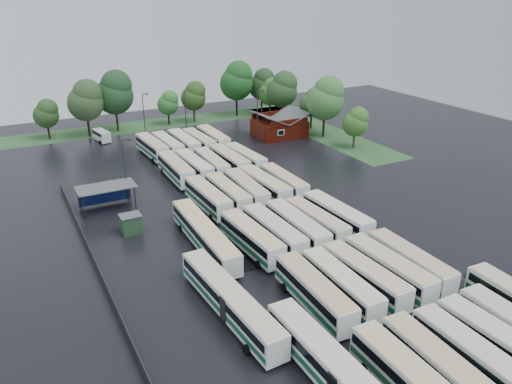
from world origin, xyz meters
name	(u,v)px	position (x,y,z in m)	size (l,w,h in m)	color
ground	(287,246)	(0.00, 0.00, 0.00)	(160.00, 160.00, 0.00)	black
brick_building	(279,128)	(24.00, 42.77, 1.87)	(10.07, 8.60, 5.39)	maroon
wash_shed	(106,189)	(-17.20, 22.02, 2.99)	(8.20, 4.20, 3.58)	#2D2D30
utility_hut	(131,224)	(-16.20, 12.60, 1.32)	(2.70, 2.20, 2.62)	#1E4025
grass_strip_north	(150,125)	(2.00, 64.80, 0.01)	(80.00, 10.00, 0.01)	#2B572A
grass_strip_east	(318,130)	(34.00, 42.80, 0.01)	(10.00, 50.00, 0.01)	#2B572A
west_fence	(92,255)	(-22.20, 8.00, 0.60)	(0.10, 50.00, 1.20)	#2D2D30
bus_r0c0	(410,381)	(-4.49, -25.81, 1.83)	(2.69, 11.96, 3.32)	white
bus_r0c1	(440,368)	(-1.39, -25.89, 1.80)	(2.97, 11.83, 3.27)	white
bus_r0c2	(472,357)	(2.06, -26.15, 1.77)	(2.62, 11.61, 3.22)	white
bus_r0c3	(499,344)	(5.31, -26.17, 1.79)	(2.81, 11.79, 3.26)	white
bus_r1c0	(314,292)	(-4.29, -12.27, 1.84)	(3.05, 12.11, 3.34)	white
bus_r1c1	(341,284)	(-1.03, -12.31, 1.78)	(2.78, 11.70, 3.24)	white
bus_r1c2	(364,276)	(2.15, -12.21, 1.79)	(2.90, 11.80, 3.26)	white
bus_r1c3	(388,268)	(5.32, -12.28, 1.84)	(2.99, 12.13, 3.35)	white
bus_r1c4	(410,262)	(8.43, -12.31, 1.80)	(2.58, 11.77, 3.27)	white
bus_r2c0	(251,238)	(-4.50, 0.94, 1.82)	(3.01, 11.99, 3.31)	white
bus_r2c1	(274,232)	(-1.31, 1.05, 1.84)	(2.78, 12.09, 3.35)	white
bus_r2c2	(296,226)	(1.93, 0.90, 1.86)	(2.70, 12.16, 3.38)	white
bus_r2c3	(316,221)	(5.06, 1.13, 1.75)	(2.89, 11.54, 3.19)	white
bus_r2c4	(337,216)	(8.39, 1.14, 1.86)	(3.10, 12.24, 3.38)	white
bus_r3c0	(208,197)	(-4.34, 14.97, 1.80)	(2.77, 11.82, 3.28)	white
bus_r3c1	(228,193)	(-1.12, 15.04, 1.77)	(2.49, 11.59, 3.23)	white
bus_r3c2	(246,189)	(1.93, 15.13, 1.81)	(2.99, 11.91, 3.29)	white
bus_r3c3	(264,186)	(5.02, 15.05, 1.86)	(2.99, 12.21, 3.38)	white
bus_r3c4	(283,182)	(8.44, 15.06, 1.77)	(2.56, 11.56, 3.21)	white
bus_r4c0	(176,169)	(-4.42, 28.40, 1.86)	(2.75, 12.17, 3.38)	white
bus_r4c1	(194,166)	(-1.25, 28.37, 1.82)	(2.77, 11.91, 3.30)	white
bus_r4c2	(212,164)	(1.97, 28.26, 1.76)	(2.86, 11.59, 3.20)	white
bus_r4c3	(229,160)	(5.31, 28.32, 1.83)	(2.67, 11.97, 3.32)	white
bus_r4c4	(245,158)	(8.38, 28.24, 1.77)	(3.03, 11.65, 3.21)	white
bus_r5c0	(152,147)	(-4.27, 42.21, 1.81)	(3.09, 11.95, 3.30)	white
bus_r5c1	(168,145)	(-1.27, 41.88, 1.79)	(2.87, 11.76, 3.25)	white
bus_r5c2	(184,143)	(1.95, 41.85, 1.83)	(2.61, 11.99, 3.33)	white
bus_r5c3	(199,141)	(5.02, 41.68, 1.75)	(2.82, 11.54, 3.19)	white
bus_r5c4	(213,138)	(8.24, 42.02, 1.82)	(2.69, 11.90, 3.30)	white
artic_bus_west_a	(338,375)	(-9.09, -22.73, 1.86)	(2.66, 18.05, 3.35)	white
artic_bus_west_b	(204,235)	(-9.25, 4.30, 1.80)	(2.93, 17.59, 3.25)	white
artic_bus_west_c	(230,301)	(-12.33, -9.63, 1.79)	(3.35, 17.52, 3.23)	white
minibus	(102,135)	(-10.64, 56.69, 1.28)	(2.81, 5.54, 2.31)	silver
tree_north_0	(47,113)	(-19.95, 63.56, 5.51)	(5.18, 5.18, 8.57)	black
tree_north_1	(86,100)	(-12.07, 61.35, 7.92)	(7.43, 7.43, 12.31)	black
tree_north_2	(115,92)	(-5.62, 62.83, 8.70)	(8.17, 8.17, 13.53)	#312317
tree_north_3	(168,103)	(6.26, 63.04, 5.13)	(4.81, 4.81, 7.97)	black
tree_north_4	(194,96)	(12.42, 62.59, 6.20)	(5.82, 5.82, 9.64)	#382515
tree_north_5	(237,80)	(24.11, 63.49, 8.63)	(8.10, 8.10, 13.41)	black
tree_north_6	(263,84)	(31.30, 63.78, 7.13)	(6.69, 6.69, 11.08)	#3C2C1E
tree_east_0	(356,122)	(33.04, 28.50, 5.35)	(5.02, 5.02, 8.31)	#3C2920
tree_east_1	(326,98)	(32.30, 37.83, 8.38)	(7.86, 7.86, 13.02)	black
tree_east_2	(313,102)	(33.73, 44.78, 5.93)	(5.57, 5.57, 9.22)	black
tree_east_3	(283,89)	(30.93, 53.21, 7.68)	(7.21, 7.21, 11.93)	black
tree_east_4	(271,91)	(30.99, 58.90, 6.12)	(5.74, 5.74, 9.51)	black
lamp_post_ne	(258,113)	(17.28, 39.96, 6.32)	(1.68, 0.33, 10.89)	#2D2D30
lamp_post_nw	(125,166)	(-13.75, 23.34, 5.58)	(1.48, 0.29, 9.61)	#2D2D30
lamp_post_back_w	(144,112)	(-1.62, 55.44, 5.40)	(1.43, 0.28, 9.31)	#2D2D30
lamp_post_back_e	(186,108)	(7.51, 55.04, 5.33)	(1.42, 0.28, 9.19)	#2D2D30
puddle_0	(412,344)	(0.47, -21.17, 0.00)	(5.84, 5.84, 0.01)	black
puddle_1	(498,326)	(9.77, -23.05, 0.00)	(3.21, 3.21, 0.01)	black
puddle_2	(244,261)	(-6.42, -0.90, 0.00)	(4.74, 4.74, 0.01)	black
puddle_3	(310,244)	(2.78, -1.01, 0.00)	(4.51, 4.51, 0.01)	black
puddle_4	(478,278)	(14.92, -16.38, 0.00)	(3.03, 3.03, 0.01)	black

